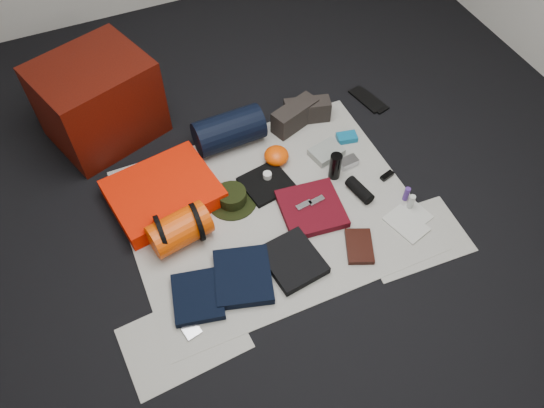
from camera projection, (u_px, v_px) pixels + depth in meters
name	position (u px, v px, depth m)	size (l,w,h in m)	color
floor	(270.00, 210.00, 3.07)	(4.50, 4.50, 0.02)	black
newspaper_mat	(270.00, 209.00, 3.06)	(1.60, 1.30, 0.01)	beige
newspaper_sheet_front_left	(184.00, 338.00, 2.59)	(0.58, 0.40, 0.00)	beige
newspaper_sheet_front_right	(413.00, 238.00, 2.94)	(0.58, 0.40, 0.00)	beige
red_cabinet	(98.00, 101.00, 3.23)	(0.63, 0.53, 0.53)	#430C04
sleeping_pad	(163.00, 193.00, 3.06)	(0.59, 0.48, 0.11)	#F61E02
stuff_sack	(180.00, 229.00, 2.85)	(0.19, 0.19, 0.33)	#EB4503
sack_strap_left	(161.00, 234.00, 2.82)	(0.22, 0.22, 0.03)	black
sack_strap_right	(197.00, 222.00, 2.87)	(0.22, 0.22, 0.03)	black
navy_duffel	(229.00, 130.00, 3.28)	(0.22, 0.22, 0.43)	black
boonie_brim	(232.00, 200.00, 3.09)	(0.29, 0.29, 0.01)	black
boonie_crown	(232.00, 196.00, 3.05)	(0.17, 0.17, 0.07)	black
hiking_boot_left	(295.00, 116.00, 3.40)	(0.32, 0.12, 0.16)	#28231F
hiking_boot_right	(307.00, 110.00, 3.44)	(0.29, 0.11, 0.15)	#28231F
flip_flop_left	(367.00, 99.00, 3.61)	(0.10, 0.27, 0.01)	black
flip_flop_right	(371.00, 101.00, 3.60)	(0.09, 0.25, 0.01)	black
trousers_navy_a	(198.00, 297.00, 2.69)	(0.25, 0.29, 0.04)	black
trousers_navy_b	(243.00, 277.00, 2.76)	(0.29, 0.33, 0.05)	black
trousers_charcoal	(293.00, 260.00, 2.82)	(0.27, 0.31, 0.05)	black
black_tshirt	(266.00, 183.00, 3.15)	(0.27, 0.25, 0.03)	black
red_shirt	(311.00, 209.00, 3.03)	(0.34, 0.34, 0.05)	#520912
orange_stuff_sack	(276.00, 156.00, 3.23)	(0.15, 0.15, 0.10)	#EB4503
first_aid_pouch	(326.00, 152.00, 3.29)	(0.19, 0.14, 0.05)	gray
water_bottle	(335.00, 166.00, 3.13)	(0.07, 0.07, 0.18)	black
speaker	(360.00, 190.00, 3.09)	(0.07, 0.07, 0.18)	black
compact_camera	(348.00, 162.00, 3.24)	(0.11, 0.07, 0.05)	#B9B9BE
cyan_case	(347.00, 137.00, 3.37)	(0.12, 0.08, 0.04)	#0E638C
toiletry_purple	(406.00, 194.00, 3.06)	(0.03, 0.03, 0.10)	#48277F
toiletry_clear	(411.00, 202.00, 3.02)	(0.03, 0.03, 0.10)	#B7BCB7
paperback_book	(359.00, 246.00, 2.88)	(0.14, 0.22, 0.03)	black
map_booklet	(406.00, 224.00, 2.98)	(0.16, 0.23, 0.01)	#B8B8AF
map_printout	(416.00, 214.00, 3.03)	(0.13, 0.16, 0.01)	#B8B8AF
sunglasses	(387.00, 176.00, 3.19)	(0.09, 0.04, 0.02)	black
key_cluster	(192.00, 330.00, 2.60)	(0.08, 0.08, 0.01)	#B9B9BE
tape_roll	(267.00, 175.00, 3.15)	(0.05, 0.05, 0.04)	silver
energy_bar_a	(304.00, 205.00, 3.00)	(0.10, 0.04, 0.01)	#B9B9BE
energy_bar_b	(317.00, 201.00, 3.02)	(0.10, 0.04, 0.01)	#B9B9BE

